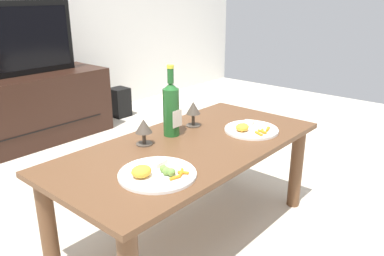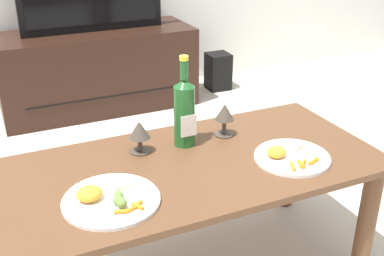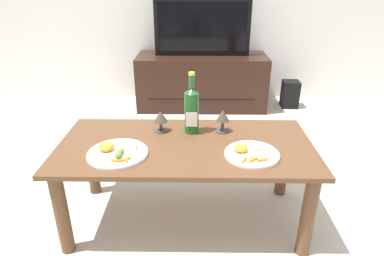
{
  "view_description": "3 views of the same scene",
  "coord_description": "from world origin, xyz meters",
  "px_view_note": "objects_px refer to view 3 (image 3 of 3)",
  "views": [
    {
      "loc": [
        -1.24,
        -1.08,
        1.14
      ],
      "look_at": [
        0.04,
        0.02,
        0.55
      ],
      "focal_mm": 36.0,
      "sensor_mm": 36.0,
      "label": 1
    },
    {
      "loc": [
        -0.62,
        -1.35,
        1.31
      ],
      "look_at": [
        0.03,
        0.07,
        0.59
      ],
      "focal_mm": 45.25,
      "sensor_mm": 36.0,
      "label": 2
    },
    {
      "loc": [
        0.06,
        -1.56,
        1.3
      ],
      "look_at": [
        0.03,
        0.07,
        0.55
      ],
      "focal_mm": 31.43,
      "sensor_mm": 36.0,
      "label": 3
    }
  ],
  "objects_px": {
    "goblet_right": "(223,117)",
    "wine_bottle": "(192,109)",
    "floor_speaker": "(290,94)",
    "dining_table": "(186,158)",
    "tv_screen": "(202,27)",
    "dinner_plate_left": "(117,152)",
    "dinner_plate_right": "(251,153)",
    "tv_stand": "(202,81)",
    "goblet_left": "(161,118)"
  },
  "relations": [
    {
      "from": "goblet_right",
      "to": "wine_bottle",
      "type": "bearing_deg",
      "value": -177.26
    },
    {
      "from": "floor_speaker",
      "to": "wine_bottle",
      "type": "distance_m",
      "value": 2.01
    },
    {
      "from": "goblet_right",
      "to": "dining_table",
      "type": "bearing_deg",
      "value": -142.6
    },
    {
      "from": "floor_speaker",
      "to": "tv_screen",
      "type": "bearing_deg",
      "value": -178.57
    },
    {
      "from": "tv_screen",
      "to": "wine_bottle",
      "type": "distance_m",
      "value": 1.69
    },
    {
      "from": "dinner_plate_left",
      "to": "dinner_plate_right",
      "type": "bearing_deg",
      "value": 0.06
    },
    {
      "from": "tv_stand",
      "to": "tv_screen",
      "type": "distance_m",
      "value": 0.55
    },
    {
      "from": "tv_screen",
      "to": "dinner_plate_left",
      "type": "distance_m",
      "value": 2.02
    },
    {
      "from": "dining_table",
      "to": "dinner_plate_right",
      "type": "bearing_deg",
      "value": -20.03
    },
    {
      "from": "dinner_plate_left",
      "to": "floor_speaker",
      "type": "bearing_deg",
      "value": 54.6
    },
    {
      "from": "goblet_left",
      "to": "dinner_plate_left",
      "type": "relative_size",
      "value": 0.41
    },
    {
      "from": "floor_speaker",
      "to": "goblet_left",
      "type": "distance_m",
      "value": 2.09
    },
    {
      "from": "wine_bottle",
      "to": "tv_screen",
      "type": "bearing_deg",
      "value": 87.29
    },
    {
      "from": "tv_screen",
      "to": "dinner_plate_left",
      "type": "xyz_separation_m",
      "value": [
        -0.44,
        -1.94,
        -0.32
      ]
    },
    {
      "from": "wine_bottle",
      "to": "goblet_right",
      "type": "xyz_separation_m",
      "value": [
        0.17,
        0.01,
        -0.05
      ]
    },
    {
      "from": "goblet_left",
      "to": "dinner_plate_left",
      "type": "distance_m",
      "value": 0.34
    },
    {
      "from": "tv_screen",
      "to": "goblet_right",
      "type": "xyz_separation_m",
      "value": [
        0.09,
        -1.67,
        -0.25
      ]
    },
    {
      "from": "goblet_right",
      "to": "dinner_plate_left",
      "type": "distance_m",
      "value": 0.61
    },
    {
      "from": "goblet_left",
      "to": "dinner_plate_right",
      "type": "distance_m",
      "value": 0.55
    },
    {
      "from": "dining_table",
      "to": "dinner_plate_right",
      "type": "xyz_separation_m",
      "value": [
        0.33,
        -0.12,
        0.1
      ]
    },
    {
      "from": "wine_bottle",
      "to": "goblet_left",
      "type": "relative_size",
      "value": 2.83
    },
    {
      "from": "tv_screen",
      "to": "dinner_plate_right",
      "type": "xyz_separation_m",
      "value": [
        0.22,
        -1.94,
        -0.32
      ]
    },
    {
      "from": "dining_table",
      "to": "goblet_left",
      "type": "distance_m",
      "value": 0.27
    },
    {
      "from": "goblet_right",
      "to": "dinner_plate_left",
      "type": "relative_size",
      "value": 0.44
    },
    {
      "from": "floor_speaker",
      "to": "dinner_plate_left",
      "type": "xyz_separation_m",
      "value": [
        -1.38,
        -1.94,
        0.36
      ]
    },
    {
      "from": "goblet_right",
      "to": "goblet_left",
      "type": "bearing_deg",
      "value": 180.0
    },
    {
      "from": "goblet_left",
      "to": "goblet_right",
      "type": "relative_size",
      "value": 0.92
    },
    {
      "from": "tv_screen",
      "to": "goblet_left",
      "type": "height_order",
      "value": "tv_screen"
    },
    {
      "from": "floor_speaker",
      "to": "dinner_plate_right",
      "type": "distance_m",
      "value": 2.1
    },
    {
      "from": "goblet_right",
      "to": "dinner_plate_right",
      "type": "distance_m",
      "value": 0.31
    },
    {
      "from": "tv_stand",
      "to": "wine_bottle",
      "type": "bearing_deg",
      "value": -92.71
    },
    {
      "from": "dining_table",
      "to": "floor_speaker",
      "type": "xyz_separation_m",
      "value": [
        1.04,
        1.82,
        -0.26
      ]
    },
    {
      "from": "tv_screen",
      "to": "wine_bottle",
      "type": "height_order",
      "value": "tv_screen"
    },
    {
      "from": "tv_screen",
      "to": "dinner_plate_right",
      "type": "relative_size",
      "value": 3.49
    },
    {
      "from": "dining_table",
      "to": "goblet_left",
      "type": "height_order",
      "value": "goblet_left"
    },
    {
      "from": "goblet_left",
      "to": "dinner_plate_right",
      "type": "xyz_separation_m",
      "value": [
        0.47,
        -0.27,
        -0.07
      ]
    },
    {
      "from": "goblet_left",
      "to": "dinner_plate_left",
      "type": "bearing_deg",
      "value": -124.79
    },
    {
      "from": "dinner_plate_right",
      "to": "dinner_plate_left",
      "type": "bearing_deg",
      "value": -179.94
    },
    {
      "from": "tv_stand",
      "to": "dinner_plate_left",
      "type": "height_order",
      "value": "tv_stand"
    },
    {
      "from": "wine_bottle",
      "to": "dinner_plate_right",
      "type": "distance_m",
      "value": 0.42
    },
    {
      "from": "dining_table",
      "to": "goblet_right",
      "type": "distance_m",
      "value": 0.31
    },
    {
      "from": "tv_screen",
      "to": "floor_speaker",
      "type": "relative_size",
      "value": 3.36
    },
    {
      "from": "tv_stand",
      "to": "wine_bottle",
      "type": "height_order",
      "value": "wine_bottle"
    },
    {
      "from": "goblet_left",
      "to": "dinner_plate_right",
      "type": "bearing_deg",
      "value": -30.34
    },
    {
      "from": "wine_bottle",
      "to": "floor_speaker",
      "type": "bearing_deg",
      "value": 58.76
    },
    {
      "from": "dining_table",
      "to": "goblet_right",
      "type": "height_order",
      "value": "goblet_right"
    },
    {
      "from": "floor_speaker",
      "to": "dinner_plate_left",
      "type": "distance_m",
      "value": 2.4
    },
    {
      "from": "dinner_plate_right",
      "to": "floor_speaker",
      "type": "bearing_deg",
      "value": 69.67
    },
    {
      "from": "dinner_plate_right",
      "to": "wine_bottle",
      "type": "bearing_deg",
      "value": 138.04
    },
    {
      "from": "dinner_plate_left",
      "to": "dinner_plate_right",
      "type": "xyz_separation_m",
      "value": [
        0.66,
        0.0,
        -0.0
      ]
    }
  ]
}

